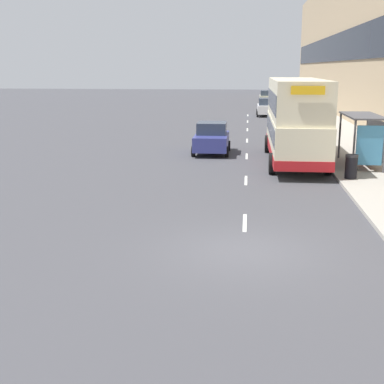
{
  "coord_description": "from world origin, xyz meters",
  "views": [
    {
      "loc": [
        0.02,
        -13.87,
        4.87
      ],
      "look_at": [
        -3.09,
        15.97,
        -2.13
      ],
      "focal_mm": 50.0,
      "sensor_mm": 36.0,
      "label": 1
    }
  ],
  "objects_px": {
    "litter_bin": "(351,166)",
    "pedestrian_at_shelter": "(373,138)",
    "double_decker_bus_near": "(296,119)",
    "car_2": "(267,107)",
    "pedestrian_1": "(367,141)",
    "car_0": "(266,97)",
    "car_1": "(212,138)",
    "bus_shelter": "(367,131)"
  },
  "relations": [
    {
      "from": "car_1",
      "to": "pedestrian_at_shelter",
      "type": "relative_size",
      "value": 2.18
    },
    {
      "from": "pedestrian_at_shelter",
      "to": "pedestrian_1",
      "type": "distance_m",
      "value": 1.77
    },
    {
      "from": "double_decker_bus_near",
      "to": "pedestrian_1",
      "type": "bearing_deg",
      "value": 12.42
    },
    {
      "from": "pedestrian_at_shelter",
      "to": "pedestrian_1",
      "type": "height_order",
      "value": "pedestrian_1"
    },
    {
      "from": "bus_shelter",
      "to": "pedestrian_at_shelter",
      "type": "xyz_separation_m",
      "value": [
        1.22,
        3.87,
        -0.82
      ]
    },
    {
      "from": "car_0",
      "to": "car_1",
      "type": "relative_size",
      "value": 1.17
    },
    {
      "from": "double_decker_bus_near",
      "to": "pedestrian_at_shelter",
      "type": "xyz_separation_m",
      "value": [
        4.52,
        2.48,
        -1.23
      ]
    },
    {
      "from": "car_1",
      "to": "litter_bin",
      "type": "height_order",
      "value": "car_1"
    },
    {
      "from": "car_0",
      "to": "litter_bin",
      "type": "distance_m",
      "value": 51.82
    },
    {
      "from": "pedestrian_at_shelter",
      "to": "car_2",
      "type": "bearing_deg",
      "value": 101.29
    },
    {
      "from": "car_0",
      "to": "car_1",
      "type": "height_order",
      "value": "car_0"
    },
    {
      "from": "car_2",
      "to": "pedestrian_at_shelter",
      "type": "relative_size",
      "value": 2.41
    },
    {
      "from": "double_decker_bus_near",
      "to": "pedestrian_1",
      "type": "relative_size",
      "value": 5.56
    },
    {
      "from": "bus_shelter",
      "to": "car_2",
      "type": "relative_size",
      "value": 0.97
    },
    {
      "from": "car_0",
      "to": "pedestrian_1",
      "type": "distance_m",
      "value": 46.56
    },
    {
      "from": "car_1",
      "to": "pedestrian_1",
      "type": "bearing_deg",
      "value": 167.45
    },
    {
      "from": "bus_shelter",
      "to": "car_1",
      "type": "bearing_deg",
      "value": 152.35
    },
    {
      "from": "double_decker_bus_near",
      "to": "car_2",
      "type": "relative_size",
      "value": 2.37
    },
    {
      "from": "car_0",
      "to": "car_1",
      "type": "xyz_separation_m",
      "value": [
        -4.52,
        -44.54,
        -0.01
      ]
    },
    {
      "from": "pedestrian_1",
      "to": "litter_bin",
      "type": "height_order",
      "value": "pedestrian_1"
    },
    {
      "from": "car_1",
      "to": "pedestrian_1",
      "type": "distance_m",
      "value": 8.57
    },
    {
      "from": "litter_bin",
      "to": "pedestrian_at_shelter",
      "type": "bearing_deg",
      "value": 70.79
    },
    {
      "from": "double_decker_bus_near",
      "to": "litter_bin",
      "type": "bearing_deg",
      "value": -65.38
    },
    {
      "from": "car_0",
      "to": "pedestrian_1",
      "type": "height_order",
      "value": "pedestrian_1"
    },
    {
      "from": "bus_shelter",
      "to": "pedestrian_1",
      "type": "distance_m",
      "value": 2.43
    },
    {
      "from": "car_2",
      "to": "pedestrian_1",
      "type": "relative_size",
      "value": 2.34
    },
    {
      "from": "bus_shelter",
      "to": "car_2",
      "type": "distance_m",
      "value": 29.51
    },
    {
      "from": "pedestrian_1",
      "to": "double_decker_bus_near",
      "type": "bearing_deg",
      "value": -167.58
    },
    {
      "from": "car_1",
      "to": "pedestrian_1",
      "type": "xyz_separation_m",
      "value": [
        8.36,
        -1.86,
        0.2
      ]
    },
    {
      "from": "car_2",
      "to": "bus_shelter",
      "type": "bearing_deg",
      "value": -82.51
    },
    {
      "from": "car_1",
      "to": "bus_shelter",
      "type": "bearing_deg",
      "value": 152.35
    },
    {
      "from": "car_0",
      "to": "litter_bin",
      "type": "bearing_deg",
      "value": -87.71
    },
    {
      "from": "car_1",
      "to": "litter_bin",
      "type": "xyz_separation_m",
      "value": [
        6.59,
        -7.24,
        -0.21
      ]
    },
    {
      "from": "car_0",
      "to": "pedestrian_1",
      "type": "relative_size",
      "value": 2.48
    },
    {
      "from": "double_decker_bus_near",
      "to": "pedestrian_1",
      "type": "height_order",
      "value": "double_decker_bus_near"
    },
    {
      "from": "pedestrian_at_shelter",
      "to": "litter_bin",
      "type": "relative_size",
      "value": 1.71
    },
    {
      "from": "double_decker_bus_near",
      "to": "car_2",
      "type": "height_order",
      "value": "double_decker_bus_near"
    },
    {
      "from": "car_0",
      "to": "car_2",
      "type": "xyz_separation_m",
      "value": [
        -0.55,
        -19.38,
        0.01
      ]
    },
    {
      "from": "car_2",
      "to": "pedestrian_at_shelter",
      "type": "distance_m",
      "value": 25.88
    },
    {
      "from": "car_2",
      "to": "pedestrian_1",
      "type": "height_order",
      "value": "pedestrian_1"
    },
    {
      "from": "double_decker_bus_near",
      "to": "pedestrian_at_shelter",
      "type": "bearing_deg",
      "value": 28.8
    },
    {
      "from": "pedestrian_at_shelter",
      "to": "litter_bin",
      "type": "distance_m",
      "value": 7.44
    }
  ]
}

